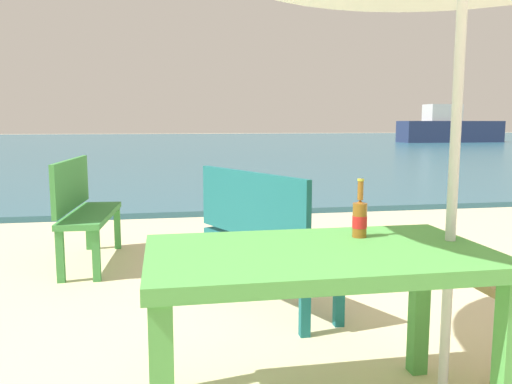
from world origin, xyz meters
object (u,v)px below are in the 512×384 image
object	(u,v)px
bench_green_left	(83,205)
swimmer_person	(65,181)
picnic_table_green	(318,275)
boat_tanker	(449,129)
beer_bottle_amber	(360,217)
bench_teal_center	(261,231)

from	to	relation	value
bench_green_left	swimmer_person	bearing A→B (deg)	101.84
picnic_table_green	swimmer_person	world-z (taller)	picnic_table_green
bench_green_left	boat_tanker	distance (m)	30.54
picnic_table_green	bench_green_left	world-z (taller)	bench_green_left
bench_green_left	swimmer_person	world-z (taller)	bench_green_left
beer_bottle_amber	boat_tanker	world-z (taller)	boat_tanker
beer_bottle_amber	bench_green_left	distance (m)	3.06
beer_bottle_amber	bench_teal_center	size ratio (longest dim) A/B	0.21
bench_green_left	boat_tanker	bearing A→B (deg)	53.57
boat_tanker	beer_bottle_amber	bearing A→B (deg)	-121.35
picnic_table_green	swimmer_person	size ratio (longest dim) A/B	3.41
bench_teal_center	picnic_table_green	bearing A→B (deg)	-91.13
swimmer_person	boat_tanker	distance (m)	27.49
bench_teal_center	bench_green_left	world-z (taller)	same
boat_tanker	bench_teal_center	bearing A→B (deg)	-122.87
boat_tanker	picnic_table_green	bearing A→B (deg)	-121.55
bench_green_left	picnic_table_green	bearing A→B (deg)	-64.36
beer_bottle_amber	swimmer_person	distance (m)	7.95
beer_bottle_amber	bench_green_left	world-z (taller)	beer_bottle_amber
boat_tanker	bench_green_left	bearing A→B (deg)	-126.43
bench_teal_center	boat_tanker	distance (m)	30.90
boat_tanker	swimmer_person	bearing A→B (deg)	-134.21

